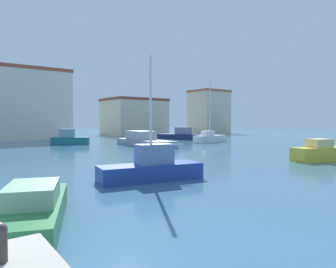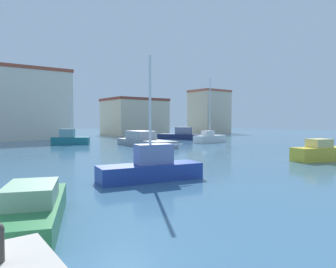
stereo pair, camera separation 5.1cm
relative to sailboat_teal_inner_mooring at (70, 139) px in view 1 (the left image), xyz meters
name	(u,v)px [view 1 (the left image)]	position (x,y,z in m)	size (l,w,h in m)	color
water	(116,151)	(0.93, -10.37, -0.70)	(160.00, 160.00, 0.00)	#38607F
sailboat_teal_inner_mooring	(70,139)	(0.00, 0.00, 0.00)	(4.22, 3.41, 6.06)	#1E707A
motorboat_grey_far_right	(144,141)	(6.09, -7.09, -0.09)	(3.07, 8.97, 1.70)	gray
motorboat_yellow_behind_lamppost	(325,152)	(9.90, -25.68, -0.12)	(5.56, 2.94, 1.58)	gold
sailboat_white_mid_harbor	(209,138)	(15.81, -7.70, -0.08)	(4.88, 1.83, 8.41)	white
sailboat_blue_center_channel	(151,168)	(-4.30, -24.29, -0.10)	(5.26, 2.40, 6.01)	#233D93
motorboat_green_far_left	(33,210)	(-10.52, -27.86, -0.24)	(3.13, 4.96, 1.20)	#28703D
motorboat_navy_near_pier	(181,135)	(17.33, 0.15, -0.10)	(5.04, 7.13, 1.88)	#19234C
yacht_club	(25,104)	(-1.91, 14.02, 4.67)	(12.28, 7.75, 10.72)	beige
harbor_office	(134,117)	(19.64, 18.21, 2.97)	(11.35, 9.51, 7.33)	beige
waterfront_apartments	(209,112)	(38.21, 15.47, 4.27)	(7.86, 7.01, 9.93)	beige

